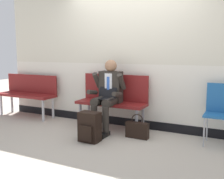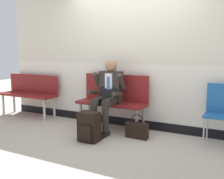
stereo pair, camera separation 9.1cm
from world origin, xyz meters
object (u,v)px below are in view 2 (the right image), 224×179
person_seated (108,93)px  folding_chair (219,109)px  bench_empty (30,91)px  bench_with_person (113,97)px  backpack (89,127)px  handbag (137,130)px

person_seated → folding_chair: bearing=5.3°
bench_empty → person_seated: (2.03, -0.20, 0.13)m
bench_with_person → folding_chair: bench_with_person is taller
bench_with_person → backpack: bearing=-88.7°
bench_with_person → folding_chair: size_ratio=1.39×
backpack → handbag: (0.59, 0.50, -0.09)m
person_seated → backpack: 0.77m
bench_with_person → person_seated: 0.23m
bench_with_person → person_seated: (0.00, -0.21, 0.10)m
bench_with_person → bench_empty: size_ratio=0.94×
bench_with_person → backpack: bench_with_person is taller
folding_chair → person_seated: bearing=-174.7°
bench_empty → backpack: bench_empty is taller
bench_empty → person_seated: bearing=-5.5°
person_seated → handbag: (0.61, -0.14, -0.53)m
folding_chair → handbag: bearing=-165.6°
bench_with_person → backpack: (0.02, -0.84, -0.33)m
person_seated → backpack: size_ratio=2.67×
person_seated → folding_chair: size_ratio=1.36×
bench_with_person → backpack: 0.90m
handbag → folding_chair: 1.28m
backpack → folding_chair: folding_chair is taller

